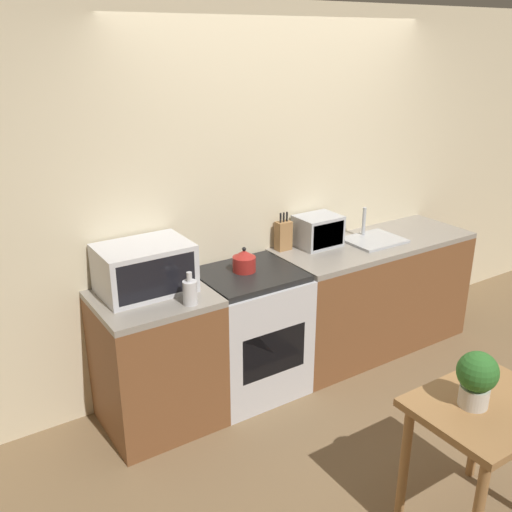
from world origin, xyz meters
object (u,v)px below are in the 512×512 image
stove_range (249,332)px  kettle (244,261)px  toaster_oven (318,231)px  bottle (190,292)px  microwave (145,268)px  dining_table (484,426)px

stove_range → kettle: size_ratio=5.26×
stove_range → toaster_oven: bearing=12.8°
kettle → toaster_oven: 0.74m
stove_range → toaster_oven: 0.93m
kettle → bottle: bottle is taller
microwave → dining_table: bearing=-60.1°
bottle → dining_table: 1.71m
kettle → bottle: bearing=-154.2°
toaster_oven → microwave: bearing=-177.2°
kettle → toaster_oven: size_ratio=0.53×
toaster_oven → dining_table: (-0.40, -1.82, -0.42)m
stove_range → kettle: kettle is taller
stove_range → dining_table: 1.69m
toaster_oven → dining_table: size_ratio=0.44×
kettle → dining_table: size_ratio=0.24×
kettle → dining_table: bearing=-79.1°
kettle → microwave: microwave is taller
microwave → toaster_oven: (1.41, 0.07, -0.04)m
toaster_oven → dining_table: toaster_oven is taller
stove_range → microwave: (-0.69, 0.09, 0.60)m
kettle → microwave: 0.69m
stove_range → kettle: (-0.02, 0.04, 0.53)m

